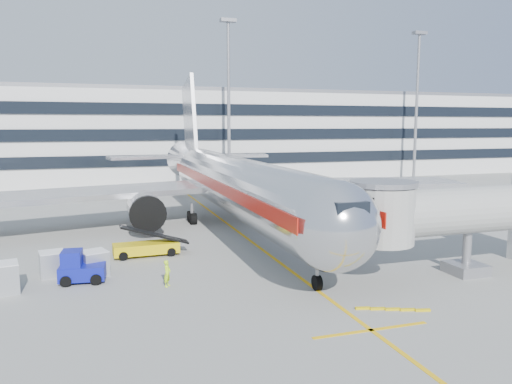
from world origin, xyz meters
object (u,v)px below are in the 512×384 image
object	(u,v)px
belt_loader	(146,247)
baggage_tug	(79,268)
cargo_container_front	(52,264)
main_jet	(229,182)
cargo_container_right	(94,263)
cargo_container_left	(3,278)
ramp_worker	(167,273)

from	to	relation	value
belt_loader	baggage_tug	xyz separation A→B (m)	(-4.50, -5.12, 0.20)
belt_loader	cargo_container_front	size ratio (longest dim) A/B	2.87
main_jet	baggage_tug	world-z (taller)	main_jet
belt_loader	main_jet	bearing A→B (deg)	45.41
belt_loader	cargo_container_right	xyz separation A→B (m)	(-3.62, -3.93, 0.14)
belt_loader	cargo_container_right	bearing A→B (deg)	-132.68
main_jet	cargo_container_front	distance (m)	19.41
cargo_container_front	cargo_container_right	bearing A→B (deg)	-15.60
belt_loader	baggage_tug	world-z (taller)	belt_loader
main_jet	cargo_container_left	world-z (taller)	main_jet
baggage_tug	cargo_container_left	xyz separation A→B (m)	(-4.09, -0.70, 0.00)
baggage_tug	belt_loader	bearing A→B (deg)	48.67
main_jet	cargo_container_front	xyz separation A→B (m)	(-14.84, -12.03, -3.43)
cargo_container_right	cargo_container_front	bearing A→B (deg)	164.40
main_jet	ramp_worker	xyz separation A→B (m)	(-8.19, -16.35, -3.43)
main_jet	cargo_container_left	bearing A→B (deg)	-139.75
cargo_container_left	cargo_container_right	bearing A→B (deg)	20.80
cargo_container_right	cargo_container_front	size ratio (longest dim) A/B	1.11
baggage_tug	cargo_container_right	distance (m)	1.48
cargo_container_right	belt_loader	bearing A→B (deg)	47.32
belt_loader	cargo_container_front	xyz separation A→B (m)	(-6.15, -3.22, 0.13)
belt_loader	baggage_tug	bearing A→B (deg)	-131.33
cargo_container_left	cargo_container_front	size ratio (longest dim) A/B	1.10
cargo_container_left	main_jet	bearing A→B (deg)	40.25
cargo_container_left	cargo_container_front	xyz separation A→B (m)	(2.44, 2.59, -0.08)
main_jet	ramp_worker	world-z (taller)	main_jet
ramp_worker	cargo_container_right	bearing A→B (deg)	79.68
cargo_container_right	ramp_worker	bearing A→B (deg)	-41.28
cargo_container_left	ramp_worker	size ratio (longest dim) A/B	1.19
main_jet	belt_loader	bearing A→B (deg)	-134.59
baggage_tug	main_jet	bearing A→B (deg)	46.57
belt_loader	baggage_tug	size ratio (longest dim) A/B	1.76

